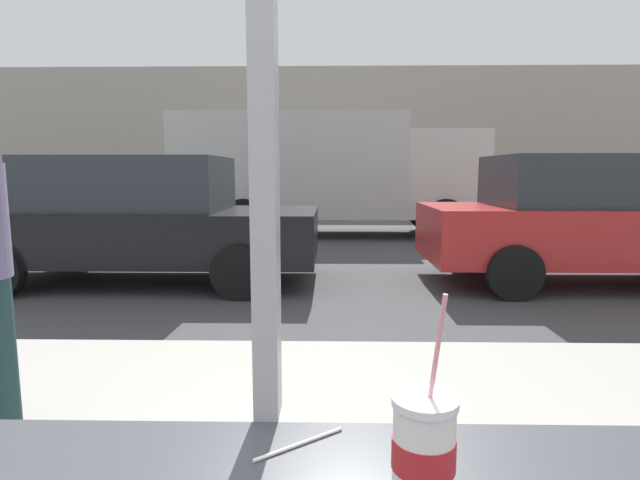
% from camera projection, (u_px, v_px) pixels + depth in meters
% --- Properties ---
extents(ground_plane, '(60.00, 60.00, 0.00)m').
position_uv_depth(ground_plane, '(323.00, 254.00, 9.02)').
color(ground_plane, '#424244').
extents(sidewalk_strip, '(16.00, 2.80, 0.11)m').
position_uv_depth(sidewalk_strip, '(305.00, 439.00, 2.67)').
color(sidewalk_strip, '#B2ADA3').
rests_on(sidewalk_strip, ground).
extents(building_facade_far, '(28.00, 1.20, 5.24)m').
position_uv_depth(building_facade_far, '(327.00, 141.00, 19.03)').
color(building_facade_far, '#A89E8E').
rests_on(building_facade_far, ground).
extents(soda_cup_right, '(0.10, 0.10, 0.33)m').
position_uv_depth(soda_cup_right, '(424.00, 452.00, 0.73)').
color(soda_cup_right, white).
rests_on(soda_cup_right, window_counter).
extents(loose_straw, '(0.16, 0.12, 0.01)m').
position_uv_depth(loose_straw, '(300.00, 444.00, 0.92)').
color(loose_straw, white).
rests_on(loose_straw, window_counter).
extents(parked_car_black, '(4.55, 2.00, 1.65)m').
position_uv_depth(parked_car_black, '(141.00, 219.00, 6.62)').
color(parked_car_black, black).
rests_on(parked_car_black, ground).
extents(parked_car_red, '(4.40, 1.94, 1.67)m').
position_uv_depth(parked_car_red, '(594.00, 219.00, 6.50)').
color(parked_car_red, red).
rests_on(parked_car_red, ground).
extents(box_truck, '(6.81, 2.44, 2.72)m').
position_uv_depth(box_truck, '(325.00, 169.00, 11.49)').
color(box_truck, beige).
rests_on(box_truck, ground).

